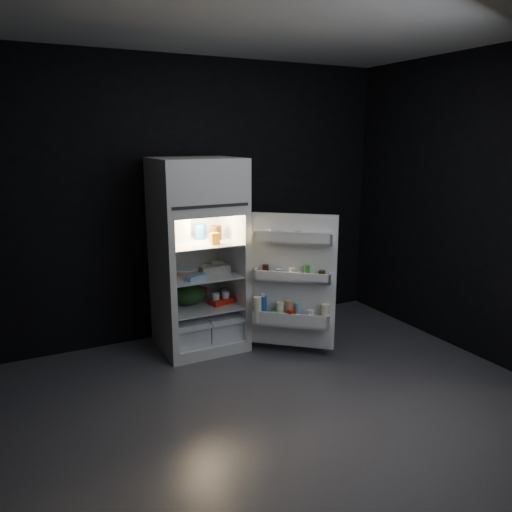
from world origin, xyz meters
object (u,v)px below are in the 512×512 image
milk_jug (181,229)px  egg_carton (215,269)px  fridge_door (292,284)px  yogurt_tray (222,301)px  refrigerator (197,248)px

milk_jug → egg_carton: (0.27, -0.14, -0.38)m
fridge_door → milk_jug: 1.13m
yogurt_tray → fridge_door: bearing=-60.3°
egg_carton → fridge_door: bearing=-44.3°
refrigerator → fridge_door: refrigerator is taller
refrigerator → egg_carton: bearing=-39.9°
milk_jug → yogurt_tray: size_ratio=1.04×
fridge_door → refrigerator: bearing=137.0°
fridge_door → yogurt_tray: size_ratio=5.26×
egg_carton → yogurt_tray: (0.05, -0.02, -0.31)m
milk_jug → egg_carton: milk_jug is taller
milk_jug → egg_carton: 0.49m
fridge_door → milk_jug: bearing=141.1°
fridge_door → egg_carton: bearing=136.3°
egg_carton → refrigerator: bearing=139.5°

